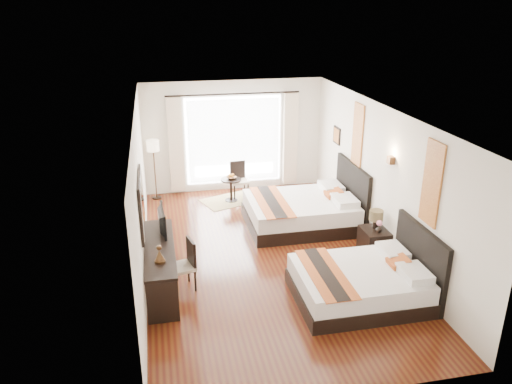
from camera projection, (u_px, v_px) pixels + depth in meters
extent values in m
cube|color=#3D120B|center=(266.00, 256.00, 9.62)|extent=(4.50, 7.50, 0.01)
cube|color=white|center=(267.00, 112.00, 8.61)|extent=(4.50, 7.50, 0.02)
cube|color=silver|center=(381.00, 179.00, 9.53)|extent=(0.01, 7.50, 2.80)
cube|color=silver|center=(141.00, 197.00, 8.69)|extent=(0.01, 7.50, 2.80)
cube|color=silver|center=(233.00, 136.00, 12.53)|extent=(4.50, 0.01, 2.80)
cube|color=silver|center=(339.00, 301.00, 5.69)|extent=(4.50, 0.01, 2.80)
cube|color=white|center=(234.00, 140.00, 12.56)|extent=(2.40, 0.02, 2.20)
cube|color=white|center=(234.00, 141.00, 12.50)|extent=(2.30, 0.02, 2.10)
cube|color=beige|center=(176.00, 145.00, 12.20)|extent=(0.35, 0.14, 2.35)
cube|color=beige|center=(290.00, 139.00, 12.74)|extent=(0.35, 0.14, 2.35)
cube|color=maroon|center=(432.00, 183.00, 7.72)|extent=(0.03, 0.50, 1.35)
cube|color=maroon|center=(358.00, 136.00, 10.43)|extent=(0.03, 0.50, 1.35)
cube|color=#442C18|center=(391.00, 160.00, 8.94)|extent=(0.10, 0.14, 0.14)
cube|color=black|center=(141.00, 204.00, 8.01)|extent=(0.04, 1.25, 0.95)
cube|color=white|center=(143.00, 203.00, 8.01)|extent=(0.01, 1.12, 0.82)
cube|color=black|center=(357.00, 292.00, 8.18)|extent=(2.04, 1.59, 0.25)
cube|color=silver|center=(358.00, 278.00, 8.08)|extent=(1.98, 1.55, 0.30)
cube|color=black|center=(420.00, 261.00, 8.21)|extent=(0.08, 1.59, 1.19)
cube|color=maroon|center=(325.00, 273.00, 7.91)|extent=(0.55, 1.65, 0.02)
cube|color=black|center=(300.00, 219.00, 10.86)|extent=(2.27, 1.77, 0.28)
cube|color=silver|center=(300.00, 207.00, 10.75)|extent=(2.21, 1.73, 0.33)
cube|color=black|center=(352.00, 193.00, 10.89)|extent=(0.08, 1.77, 1.33)
cube|color=maroon|center=(271.00, 201.00, 10.57)|extent=(0.61, 1.83, 0.02)
cube|color=black|center=(374.00, 243.00, 9.50)|extent=(0.47, 0.58, 0.55)
cylinder|color=black|center=(375.00, 225.00, 9.46)|extent=(0.11, 0.11, 0.22)
cylinder|color=#3D311D|center=(376.00, 215.00, 9.39)|extent=(0.26, 0.26, 0.20)
imported|color=black|center=(379.00, 232.00, 9.31)|extent=(0.15, 0.15, 0.13)
cube|color=black|center=(161.00, 266.00, 8.47)|extent=(0.50, 2.20, 0.76)
imported|color=black|center=(159.00, 221.00, 8.76)|extent=(0.14, 0.79, 0.45)
cube|color=tan|center=(182.00, 267.00, 8.37)|extent=(0.50, 0.50, 0.05)
cube|color=black|center=(191.00, 252.00, 8.36)|extent=(0.14, 0.38, 0.46)
cylinder|color=black|center=(157.00, 198.00, 12.39)|extent=(0.22, 0.22, 0.03)
cylinder|color=#442C18|center=(155.00, 173.00, 12.16)|extent=(0.03, 0.03, 1.26)
cylinder|color=#FDE7C6|center=(153.00, 146.00, 11.90)|extent=(0.30, 0.30, 0.26)
cylinder|color=black|center=(231.00, 190.00, 12.13)|extent=(0.49, 0.49, 0.57)
imported|color=#423117|center=(231.00, 178.00, 12.02)|extent=(0.31, 0.31, 0.06)
cube|color=tan|center=(240.00, 181.00, 12.33)|extent=(0.45, 0.45, 0.05)
cube|color=black|center=(238.00, 170.00, 12.41)|extent=(0.39, 0.08, 0.46)
cube|color=tan|center=(229.00, 201.00, 12.23)|extent=(1.48, 1.24, 0.01)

